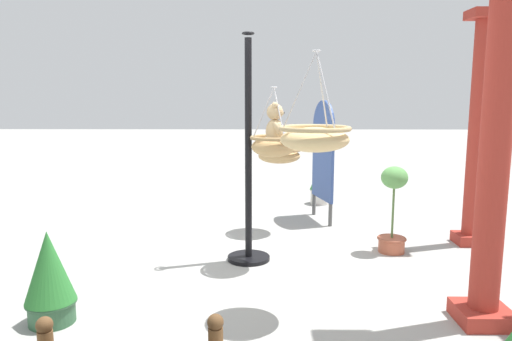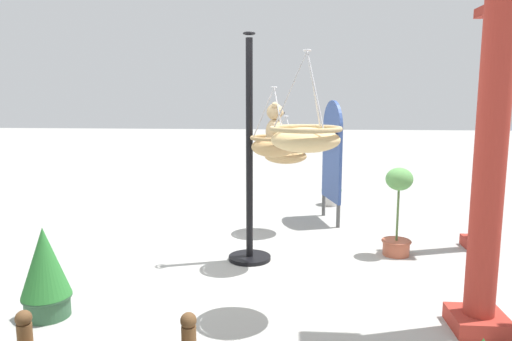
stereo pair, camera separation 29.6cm
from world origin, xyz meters
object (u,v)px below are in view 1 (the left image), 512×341
Objects in this scene: display_pole_central at (248,194)px; potted_plant_tall_leafy at (320,185)px; hanging_basket_with_teddy at (274,145)px; greenhouse_pillar_left at (496,137)px; potted_plant_small_succulent at (49,278)px; display_sign_board at (323,151)px; hanging_basket_right_low at (315,137)px; potted_plant_conical_shrub at (393,209)px; hanging_basket_left_high at (279,155)px; greenhouse_pillar_right at (476,135)px; teddy_bear at (276,126)px.

potted_plant_tall_leafy is at bearing 158.16° from display_pole_central.
hanging_basket_with_teddy is 1.98m from greenhouse_pillar_left.
potted_plant_tall_leafy is 0.82× the size of potted_plant_small_succulent.
hanging_basket_right_low is at bearing -8.61° from display_sign_board.
display_pole_central is 2.37m from greenhouse_pillar_left.
hanging_basket_with_teddy is 1.13m from hanging_basket_right_low.
display_pole_central reaches higher than potted_plant_conical_shrub.
hanging_basket_left_high is 2.86m from greenhouse_pillar_left.
hanging_basket_right_low is (1.23, 0.53, 0.68)m from display_pole_central.
potted_plant_small_succulent is (2.47, -1.79, -0.62)m from hanging_basket_left_high.
hanging_basket_left_high is (-1.06, 0.35, 0.27)m from display_pole_central.
greenhouse_pillar_left reaches higher than potted_plant_conical_shrub.
potted_plant_small_succulent is at bearing -35.97° from hanging_basket_left_high.
teddy_bear is at bearing -72.14° from greenhouse_pillar_right.
hanging_basket_with_teddy is 1.16× the size of hanging_basket_left_high.
greenhouse_pillar_left is at bearing 51.36° from teddy_bear.
teddy_bear is 0.70× the size of hanging_basket_left_high.
hanging_basket_right_low reaches higher than potted_plant_conical_shrub.
hanging_basket_right_low is at bearing 14.39° from hanging_basket_with_teddy.
greenhouse_pillar_right is 1.91m from display_sign_board.
hanging_basket_with_teddy is 0.23× the size of greenhouse_pillar_left.
greenhouse_pillar_left reaches higher than display_pole_central.
hanging_basket_left_high is at bearing 175.23° from hanging_basket_with_teddy.
display_sign_board reaches higher than potted_plant_tall_leafy.
potted_plant_conical_shrub is at bearing 145.61° from hanging_basket_right_low.
teddy_bear is 1.11m from hanging_basket_right_low.
potted_plant_small_succulent is at bearing -60.74° from potted_plant_conical_shrub.
display_pole_central is at bearing 134.38° from potted_plant_small_succulent.
hanging_basket_right_low is 0.26× the size of greenhouse_pillar_left.
greenhouse_pillar_right is (0.48, 2.18, 0.28)m from hanging_basket_left_high.
potted_plant_conical_shrub is (-0.27, 1.56, -0.22)m from display_pole_central.
hanging_basket_left_high is (-1.21, 0.08, -0.42)m from teddy_bear.
display_sign_board reaches higher than hanging_basket_left_high.
hanging_basket_right_low is at bearing -47.85° from greenhouse_pillar_right.
potted_plant_tall_leafy is at bearing -168.04° from potted_plant_conical_shrub.
greenhouse_pillar_left is 4.97× the size of potted_plant_tall_leafy.
potted_plant_tall_leafy is (-2.06, -1.48, -0.96)m from greenhouse_pillar_right.
teddy_bear is at bearing -3.77° from hanging_basket_left_high.
hanging_basket_right_low is 2.70m from greenhouse_pillar_right.
greenhouse_pillar_left is 1.90m from potted_plant_conical_shrub.
hanging_basket_with_teddy is 0.18m from teddy_bear.
display_pole_central is 1.91m from display_sign_board.
display_pole_central is at bearing -118.94° from teddy_bear.
hanging_basket_right_low is 0.28× the size of greenhouse_pillar_right.
display_pole_central is 0.59m from hanging_basket_with_teddy.
teddy_bear is 1.63m from potted_plant_conical_shrub.
hanging_basket_right_low is 0.45× the size of display_sign_board.
hanging_basket_left_high is 1.52m from potted_plant_conical_shrub.
display_sign_board is at bearing 141.66° from potted_plant_small_succulent.
greenhouse_pillar_left is at bearing 51.74° from hanging_basket_with_teddy.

